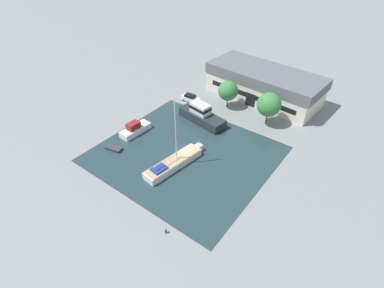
{
  "coord_description": "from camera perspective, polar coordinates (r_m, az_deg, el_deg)",
  "views": [
    {
      "loc": [
        26.23,
        -32.73,
        34.42
      ],
      "look_at": [
        0.0,
        2.05,
        1.0
      ],
      "focal_mm": 28.0,
      "sensor_mm": 36.0,
      "label": 1
    }
  ],
  "objects": [
    {
      "name": "ground_plane",
      "position": [
        54.26,
        -1.3,
        -1.89
      ],
      "size": [
        440.0,
        440.0,
        0.0
      ],
      "primitive_type": "plane",
      "color": "gray"
    },
    {
      "name": "sailboat_moored",
      "position": [
        51.36,
        -3.46,
        -3.56
      ],
      "size": [
        4.23,
        12.59,
        13.01
      ],
      "rotation": [
        0.0,
        0.0,
        -0.14
      ],
      "color": "silver",
      "rests_on": "water_canal"
    },
    {
      "name": "mooring_bollard",
      "position": [
        42.35,
        -5.01,
        -16.17
      ],
      "size": [
        0.35,
        0.35,
        0.76
      ],
      "color": "#47474C",
      "rests_on": "ground"
    },
    {
      "name": "water_canal",
      "position": [
        54.26,
        -1.3,
        -1.89
      ],
      "size": [
        29.81,
        27.28,
        0.01
      ],
      "primitive_type": "cube",
      "color": "#23383D",
      "rests_on": "ground"
    },
    {
      "name": "cabin_boat",
      "position": [
        60.09,
        -10.8,
        2.82
      ],
      "size": [
        2.66,
        6.52,
        2.44
      ],
      "rotation": [
        0.0,
        0.0,
        -0.05
      ],
      "color": "white",
      "rests_on": "water_canal"
    },
    {
      "name": "quay_tree_by_water",
      "position": [
        66.57,
        6.89,
        10.05
      ],
      "size": [
        4.38,
        4.38,
        6.22
      ],
      "color": "brown",
      "rests_on": "ground"
    },
    {
      "name": "motor_cruiser",
      "position": [
        62.35,
        1.84,
        5.52
      ],
      "size": [
        11.19,
        5.13,
        3.9
      ],
      "rotation": [
        0.0,
        0.0,
        1.41
      ],
      "color": "#23282D",
      "rests_on": "water_canal"
    },
    {
      "name": "small_dinghy",
      "position": [
        56.96,
        -14.66,
        -0.8
      ],
      "size": [
        3.35,
        2.05,
        0.48
      ],
      "rotation": [
        0.0,
        0.0,
        4.94
      ],
      "color": "#23282D",
      "rests_on": "water_canal"
    },
    {
      "name": "warehouse_building",
      "position": [
        72.22,
        13.55,
        11.04
      ],
      "size": [
        26.89,
        12.97,
        6.79
      ],
      "rotation": [
        0.0,
        0.0,
        -0.08
      ],
      "color": "beige",
      "rests_on": "ground"
    },
    {
      "name": "quay_tree_near_building",
      "position": [
        61.64,
        14.44,
        7.26
      ],
      "size": [
        4.84,
        4.84,
        6.98
      ],
      "color": "brown",
      "rests_on": "ground"
    },
    {
      "name": "parked_car",
      "position": [
        69.81,
        -0.26,
        8.75
      ],
      "size": [
        4.69,
        2.1,
        1.66
      ],
      "rotation": [
        0.0,
        0.0,
        4.79
      ],
      "color": "silver",
      "rests_on": "ground"
    }
  ]
}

